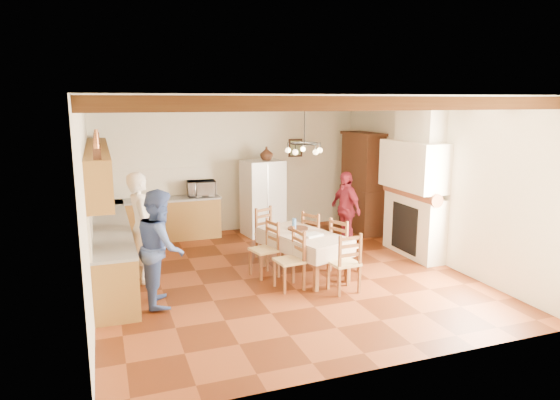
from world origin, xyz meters
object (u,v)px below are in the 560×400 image
object	(u,v)px
person_woman_red	(345,209)
microwave	(201,188)
chair_end_near	(344,262)
chair_left_far	(264,249)
chair_end_far	(269,233)
chair_left_near	(289,260)
person_woman_blue	(161,247)
dining_table	(304,238)
refrigerator	(263,198)
chair_right_near	(345,245)
hutch	(362,182)
person_man	(142,227)
chair_right_far	(316,236)

from	to	relation	value
person_woman_red	microwave	xyz separation A→B (m)	(-2.62, 1.70, 0.30)
chair_end_near	microwave	xyz separation A→B (m)	(-1.43, 3.98, 0.59)
chair_left_far	chair_end_far	size ratio (longest dim) A/B	1.00
chair_left_near	chair_end_near	size ratio (longest dim) A/B	1.00
person_woman_blue	person_woman_red	size ratio (longest dim) A/B	1.11
person_woman_red	microwave	distance (m)	3.14
dining_table	chair_end_near	size ratio (longest dim) A/B	1.90
person_woman_blue	person_woman_red	bearing A→B (deg)	-61.06
refrigerator	person_woman_blue	xyz separation A→B (m)	(-2.59, -3.18, 0.02)
chair_left_near	chair_right_near	xyz separation A→B (m)	(1.20, 0.43, 0.00)
refrigerator	chair_left_near	bearing A→B (deg)	-108.95
chair_end_far	microwave	world-z (taller)	microwave
dining_table	chair_end_far	size ratio (longest dim) A/B	1.90
chair_left_far	person_woman_blue	bearing A→B (deg)	-84.69
chair_left_near	chair_end_far	size ratio (longest dim) A/B	1.00
chair_end_near	microwave	world-z (taller)	microwave
hutch	chair_left_near	distance (m)	4.03
chair_left_far	chair_right_near	xyz separation A→B (m)	(1.39, -0.26, 0.00)
chair_left_near	chair_left_far	size ratio (longest dim) A/B	1.00
dining_table	microwave	world-z (taller)	microwave
person_woman_blue	chair_left_far	bearing A→B (deg)	-67.31
person_woman_blue	microwave	size ratio (longest dim) A/B	2.83
dining_table	chair_left_far	world-z (taller)	chair_left_far
person_man	chair_left_near	bearing A→B (deg)	-122.69
hutch	microwave	bearing A→B (deg)	166.81
person_woman_red	chair_right_near	bearing A→B (deg)	-36.33
chair_right_far	microwave	xyz separation A→B (m)	(-1.62, 2.48, 0.59)
chair_end_near	chair_end_far	bearing A→B (deg)	-79.05
dining_table	person_woman_blue	xyz separation A→B (m)	(-2.43, -0.44, 0.21)
person_woman_blue	hutch	bearing A→B (deg)	-56.18
chair_end_near	person_man	bearing A→B (deg)	-32.33
chair_right_far	refrigerator	bearing A→B (deg)	-19.50
dining_table	chair_end_near	bearing A→B (deg)	-72.95
hutch	chair_right_near	world-z (taller)	hutch
person_man	person_woman_blue	size ratio (longest dim) A/B	1.07
chair_left_far	chair_right_near	world-z (taller)	same
chair_right_far	person_woman_red	world-z (taller)	person_woman_red
person_woman_blue	chair_end_near	bearing A→B (deg)	-95.95
person_woman_blue	dining_table	bearing A→B (deg)	-75.18
chair_right_near	person_woman_red	xyz separation A→B (m)	(0.76, 1.45, 0.29)
chair_right_near	chair_end_near	distance (m)	0.94
chair_left_far	chair_end_near	world-z (taller)	same
refrigerator	chair_right_near	world-z (taller)	refrigerator
hutch	person_woman_blue	xyz separation A→B (m)	(-4.79, -2.68, -0.27)
chair_left_near	chair_end_far	bearing A→B (deg)	165.84
chair_left_near	chair_left_far	world-z (taller)	same
chair_left_far	chair_end_far	xyz separation A→B (m)	(0.41, 0.93, 0.00)
person_woman_blue	microwave	world-z (taller)	person_woman_blue
chair_end_far	person_woman_blue	bearing A→B (deg)	-168.36
chair_right_near	person_man	bearing A→B (deg)	54.90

